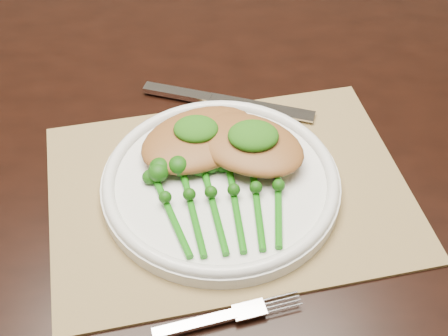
{
  "coord_description": "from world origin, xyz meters",
  "views": [
    {
      "loc": [
        0.04,
        -0.66,
        1.29
      ],
      "look_at": [
        0.04,
        -0.17,
        0.78
      ],
      "focal_mm": 50.0,
      "sensor_mm": 36.0,
      "label": 1
    }
  ],
  "objects_px": {
    "placemat": "(229,191)",
    "chicken_fillet_left": "(200,139)",
    "broccolini_bundle": "(225,208)",
    "dining_table": "(177,279)",
    "dinner_plate": "(221,182)"
  },
  "relations": [
    {
      "from": "placemat",
      "to": "chicken_fillet_left",
      "type": "bearing_deg",
      "value": 110.84
    },
    {
      "from": "broccolini_bundle",
      "to": "dining_table",
      "type": "bearing_deg",
      "value": 107.15
    },
    {
      "from": "dinner_plate",
      "to": "chicken_fillet_left",
      "type": "relative_size",
      "value": 1.86
    },
    {
      "from": "placemat",
      "to": "dinner_plate",
      "type": "xyz_separation_m",
      "value": [
        -0.01,
        0.0,
        0.01
      ]
    },
    {
      "from": "dining_table",
      "to": "broccolini_bundle",
      "type": "relative_size",
      "value": 9.38
    },
    {
      "from": "dining_table",
      "to": "placemat",
      "type": "bearing_deg",
      "value": -58.74
    },
    {
      "from": "placemat",
      "to": "broccolini_bundle",
      "type": "bearing_deg",
      "value": -108.22
    },
    {
      "from": "dinner_plate",
      "to": "chicken_fillet_left",
      "type": "distance_m",
      "value": 0.06
    },
    {
      "from": "placemat",
      "to": "dining_table",
      "type": "bearing_deg",
      "value": 111.32
    },
    {
      "from": "chicken_fillet_left",
      "to": "dinner_plate",
      "type": "bearing_deg",
      "value": -95.33
    },
    {
      "from": "placemat",
      "to": "broccolini_bundle",
      "type": "relative_size",
      "value": 2.32
    },
    {
      "from": "chicken_fillet_left",
      "to": "broccolini_bundle",
      "type": "height_order",
      "value": "chicken_fillet_left"
    },
    {
      "from": "dining_table",
      "to": "broccolini_bundle",
      "type": "height_order",
      "value": "broccolini_bundle"
    },
    {
      "from": "placemat",
      "to": "chicken_fillet_left",
      "type": "height_order",
      "value": "chicken_fillet_left"
    },
    {
      "from": "broccolini_bundle",
      "to": "placemat",
      "type": "bearing_deg",
      "value": 76.11
    }
  ]
}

